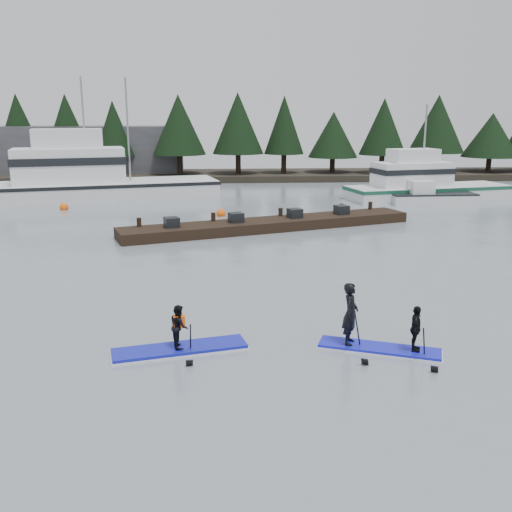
{
  "coord_description": "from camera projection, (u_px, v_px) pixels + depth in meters",
  "views": [
    {
      "loc": [
        -1.32,
        -14.12,
        6.12
      ],
      "look_at": [
        0.0,
        6.0,
        1.1
      ],
      "focal_mm": 40.0,
      "sensor_mm": 36.0,
      "label": 1
    }
  ],
  "objects": [
    {
      "name": "buoy_c",
      "position": [
        423.0,
        201.0,
        41.25
      ],
      "size": [
        0.58,
        0.58,
        0.58
      ],
      "primitive_type": "sphere",
      "color": "#FF5D0C",
      "rests_on": "ground"
    },
    {
      "name": "waterfront_building",
      "position": [
        90.0,
        152.0,
        56.34
      ],
      "size": [
        18.0,
        6.0,
        5.0
      ],
      "primitive_type": "cube",
      "color": "#4C4C51",
      "rests_on": "ground"
    },
    {
      "name": "buoy_a",
      "position": [
        64.0,
        210.0,
        37.7
      ],
      "size": [
        0.58,
        0.58,
        0.58
      ],
      "primitive_type": "sphere",
      "color": "#FF5D0C",
      "rests_on": "ground"
    },
    {
      "name": "ground",
      "position": [
        271.0,
        350.0,
        15.23
      ],
      "size": [
        160.0,
        160.0,
        0.0
      ],
      "primitive_type": "plane",
      "color": "gray",
      "rests_on": "ground"
    },
    {
      "name": "floating_dock",
      "position": [
        270.0,
        224.0,
        31.13
      ],
      "size": [
        16.31,
        7.53,
        0.55
      ],
      "primitive_type": "cube",
      "rotation": [
        0.0,
        0.0,
        0.34
      ],
      "color": "black",
      "rests_on": "ground"
    },
    {
      "name": "paddleboard_solo",
      "position": [
        180.0,
        339.0,
        15.05
      ],
      "size": [
        3.64,
        1.64,
        1.78
      ],
      "rotation": [
        0.0,
        0.0,
        0.23
      ],
      "color": "#1219AD",
      "rests_on": "ground"
    },
    {
      "name": "far_shore",
      "position": [
        232.0,
        175.0,
        55.83
      ],
      "size": [
        70.0,
        8.0,
        0.6
      ],
      "primitive_type": "cube",
      "color": "#2D281E",
      "rests_on": "ground"
    },
    {
      "name": "treeline",
      "position": [
        232.0,
        179.0,
        55.9
      ],
      "size": [
        60.0,
        4.0,
        8.0
      ],
      "primitive_type": null,
      "color": "black",
      "rests_on": "ground"
    },
    {
      "name": "buoy_b",
      "position": [
        221.0,
        216.0,
        35.33
      ],
      "size": [
        0.58,
        0.58,
        0.58
      ],
      "primitive_type": "sphere",
      "color": "#FF5D0C",
      "rests_on": "ground"
    },
    {
      "name": "fishing_boat_medium",
      "position": [
        424.0,
        192.0,
        42.47
      ],
      "size": [
        12.75,
        5.98,
        7.62
      ],
      "rotation": [
        0.0,
        0.0,
        0.21
      ],
      "color": "silver",
      "rests_on": "ground"
    },
    {
      "name": "paddleboard_duo",
      "position": [
        376.0,
        328.0,
        15.07
      ],
      "size": [
        3.24,
        1.93,
        2.28
      ],
      "rotation": [
        0.0,
        0.0,
        -0.37
      ],
      "color": "#151BCD",
      "rests_on": "ground"
    },
    {
      "name": "fishing_boat_large",
      "position": [
        93.0,
        189.0,
        42.38
      ],
      "size": [
        17.86,
        8.59,
        9.77
      ],
      "rotation": [
        0.0,
        0.0,
        0.23
      ],
      "color": "silver",
      "rests_on": "ground"
    },
    {
      "name": "skiff",
      "position": [
        433.0,
        198.0,
        40.29
      ],
      "size": [
        6.01,
        1.93,
        0.7
      ],
      "primitive_type": "cube",
      "rotation": [
        0.0,
        0.0,
        0.02
      ],
      "color": "silver",
      "rests_on": "ground"
    }
  ]
}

